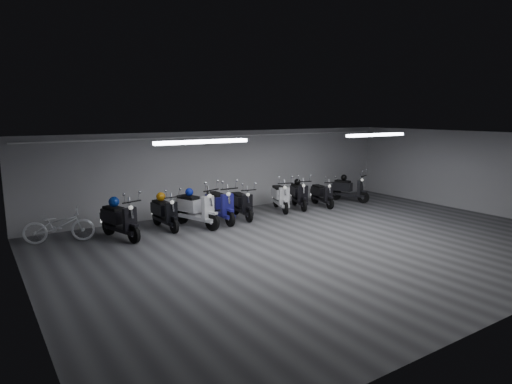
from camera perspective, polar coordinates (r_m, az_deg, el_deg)
floor at (r=11.98m, az=8.61°, el=-6.53°), size 14.00×10.00×0.01m
ceiling at (r=11.49m, az=8.98°, el=7.02°), size 14.00×10.00×0.01m
back_wall at (r=15.68m, az=-3.54°, el=2.79°), size 14.00×0.01×2.80m
left_wall at (r=8.76m, az=-27.79°, el=-4.32°), size 0.01×10.00×2.80m
right_wall at (r=17.11m, az=26.52°, el=2.36°), size 0.01×10.00×2.80m
fluor_strip_left at (r=10.63m, az=-6.94°, el=6.46°), size 2.40×0.18×0.08m
fluor_strip_right at (r=14.33m, az=15.24°, el=7.14°), size 2.40×0.18×0.08m
conduit at (r=15.50m, az=-3.43°, el=7.23°), size 13.60×0.05×0.05m
scooter_0 at (r=12.58m, az=-17.18°, el=-2.76°), size 1.11×1.97×1.39m
scooter_1 at (r=13.33m, az=-11.71°, el=-1.99°), size 0.69×1.79×1.31m
scooter_2 at (r=13.37m, az=-7.77°, el=-1.41°), size 1.27×2.12×1.50m
scooter_4 at (r=13.91m, az=-4.67°, el=-1.01°), size 0.70×1.96×1.44m
scooter_5 at (r=14.40m, az=-1.84°, el=-0.94°), size 0.81×1.77×1.27m
scooter_6 at (r=15.55m, az=3.21°, el=-0.01°), size 1.18×1.88×1.33m
scooter_7 at (r=16.03m, az=5.60°, el=0.24°), size 1.21×1.86×1.32m
scooter_8 at (r=16.43m, az=8.59°, el=0.22°), size 0.84×1.69×1.21m
scooter_9 at (r=17.51m, az=11.98°, el=0.89°), size 1.20×1.84×1.30m
bicycle at (r=12.86m, az=-24.14°, el=-3.49°), size 1.88×1.07×1.15m
helmet_0 at (r=13.52m, az=-8.62°, el=-0.01°), size 0.25×0.25×0.25m
helmet_1 at (r=17.56m, az=11.29°, el=1.85°), size 0.24×0.24×0.24m
helmet_2 at (r=13.49m, az=-12.20°, el=-0.59°), size 0.27×0.27×0.27m
helmet_3 at (r=12.73m, az=-17.88°, el=-1.21°), size 0.29×0.29×0.29m
helmet_4 at (r=16.22m, az=5.37°, el=1.34°), size 0.23×0.23×0.23m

